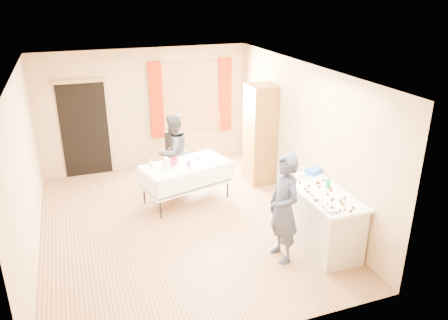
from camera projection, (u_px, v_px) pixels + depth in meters
name	position (u px, v px, depth m)	size (l,w,h in m)	color
floor	(181.00, 224.00, 7.45)	(4.50, 5.50, 0.02)	#9E7047
ceiling	(174.00, 70.00, 6.47)	(4.50, 5.50, 0.02)	white
wall_back	(146.00, 110.00, 9.37)	(4.50, 0.02, 2.60)	tan
wall_front	(242.00, 242.00, 4.55)	(4.50, 0.02, 2.60)	tan
wall_left	(24.00, 172.00, 6.25)	(0.02, 5.50, 2.60)	tan
wall_right	(303.00, 137.00, 7.67)	(0.02, 5.50, 2.60)	tan
window_frame	(191.00, 97.00, 9.58)	(1.32, 0.06, 1.52)	olive
window_pane	(191.00, 97.00, 9.56)	(1.20, 0.02, 1.40)	white
curtain_left	(156.00, 101.00, 9.29)	(0.28, 0.06, 1.65)	#A71E00
curtain_right	(225.00, 95.00, 9.78)	(0.28, 0.06, 1.65)	#A71E00
doorway	(85.00, 130.00, 9.05)	(0.95, 0.04, 2.00)	black
door_lintel	(79.00, 81.00, 8.64)	(1.05, 0.06, 0.08)	olive
cabinet	(260.00, 134.00, 8.75)	(0.50, 0.60, 2.01)	brown
counter	(321.00, 219.00, 6.69)	(0.69, 1.46, 0.91)	#B9B29C
party_table	(186.00, 179.00, 8.10)	(1.74, 1.20, 0.75)	black
chair	(174.00, 166.00, 9.07)	(0.53, 0.53, 0.98)	black
girl	(284.00, 208.00, 6.23)	(0.44, 0.63, 1.65)	#21283E
woman	(173.00, 152.00, 8.55)	(0.92, 0.86, 1.50)	black
soda_can	(328.00, 184.00, 6.65)	(0.07, 0.07, 0.12)	#078924
mixing_bowl	(332.00, 209.00, 5.97)	(0.25, 0.25, 0.05)	white
foam_block	(300.00, 176.00, 6.99)	(0.15, 0.10, 0.08)	white
blue_basket	(313.00, 171.00, 7.17)	(0.30, 0.20, 0.08)	blue
pitcher	(167.00, 165.00, 7.66)	(0.11, 0.11, 0.22)	silver
cup_red	(174.00, 162.00, 7.91)	(0.15, 0.15, 0.12)	red
cup_rainbow	(189.00, 164.00, 7.83)	(0.14, 0.14, 0.10)	red
small_bowl	(198.00, 157.00, 8.20)	(0.23, 0.23, 0.06)	white
pastry_tray	(212.00, 160.00, 8.13)	(0.28, 0.20, 0.02)	white
bottle	(151.00, 164.00, 7.76)	(0.11, 0.11, 0.17)	white
cake_balls	(327.00, 195.00, 6.38)	(0.53, 1.11, 0.04)	#3F2314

